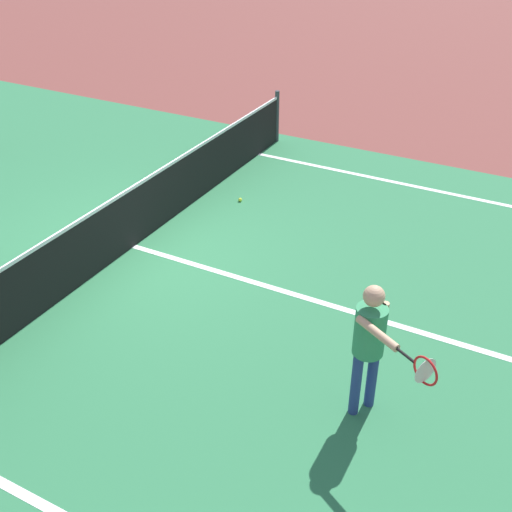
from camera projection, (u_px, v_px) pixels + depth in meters
ground_plane at (133, 246)px, 9.76m from camera, size 60.00×60.00×0.00m
court_surface_inbounds at (133, 246)px, 9.76m from camera, size 10.62×24.40×0.00m
line_center_service at (327, 304)px, 8.47m from camera, size 0.10×6.40×0.01m
net at (130, 218)px, 9.50m from camera, size 9.93×0.09×1.07m
player_near at (371, 338)px, 6.33m from camera, size 0.88×0.97×1.58m
tennis_ball_near_net at (240, 200)px, 11.03m from camera, size 0.07×0.07×0.07m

